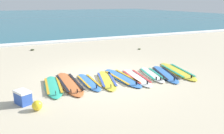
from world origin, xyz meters
TOP-DOWN VIEW (x-y plane):
  - ground_plane at (0.00, 0.00)m, footprint 80.00×80.00m
  - sea at (0.00, 37.83)m, footprint 80.00×60.00m
  - wave_foam_strip at (0.00, 8.23)m, footprint 80.00×0.80m
  - surfboard_0 at (-1.93, -0.19)m, footprint 0.76×2.22m
  - surfboard_1 at (-1.39, -0.12)m, footprint 0.67×2.58m
  - surfboard_2 at (-0.75, -0.26)m, footprint 0.49×1.95m
  - surfboard_3 at (-0.11, -0.33)m, footprint 1.06×2.26m
  - surfboard_4 at (0.49, -0.31)m, footprint 0.74×2.43m
  - surfboard_5 at (0.98, -0.49)m, footprint 0.78×2.26m
  - surfboard_6 at (1.68, -0.44)m, footprint 0.89×2.07m
  - surfboard_7 at (2.17, -0.59)m, footprint 1.16×2.31m
  - surfboard_8 at (2.83, -0.47)m, footprint 1.07×2.62m
  - cooler_box at (-2.91, -1.13)m, footprint 0.48×0.55m
  - beach_ball at (-2.61, -1.70)m, footprint 0.26×0.26m
  - seaweed_clump_near_shoreline at (-1.87, 6.23)m, footprint 0.23×0.18m
  - seaweed_clump_mid_sand at (3.77, 3.98)m, footprint 0.18×0.15m

SIDE VIEW (x-z plane):
  - ground_plane at x=0.00m, z-range 0.00..0.00m
  - seaweed_clump_mid_sand at x=3.77m, z-range 0.00..0.06m
  - surfboard_8 at x=2.83m, z-range -0.05..0.13m
  - surfboard_4 at x=0.49m, z-range -0.05..0.13m
  - surfboard_7 at x=2.17m, z-range -0.05..0.13m
  - surfboard_5 at x=0.98m, z-range -0.05..0.13m
  - surfboard_3 at x=-0.11m, z-range -0.05..0.13m
  - surfboard_0 at x=-1.93m, z-range -0.05..0.13m
  - surfboard_2 at x=-0.75m, z-range -0.05..0.13m
  - surfboard_1 at x=-1.39m, z-range -0.05..0.13m
  - surfboard_6 at x=1.68m, z-range -0.05..0.13m
  - seaweed_clump_near_shoreline at x=-1.87m, z-range 0.00..0.08m
  - sea at x=0.00m, z-range 0.00..0.10m
  - wave_foam_strip at x=0.00m, z-range 0.00..0.11m
  - beach_ball at x=-2.61m, z-range 0.00..0.26m
  - cooler_box at x=-2.91m, z-range 0.00..0.38m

